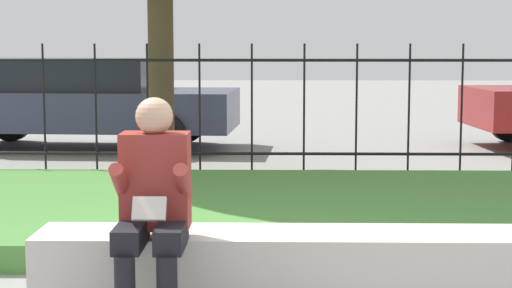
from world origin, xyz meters
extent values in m
cube|color=beige|center=(0.13, 0.00, 0.23)|extent=(3.14, 0.50, 0.46)
cube|color=black|center=(-0.82, -0.38, 0.52)|extent=(0.15, 0.42, 0.13)
cube|color=black|center=(-0.60, -0.38, 0.52)|extent=(0.15, 0.42, 0.13)
cube|color=maroon|center=(-0.71, -0.17, 0.79)|extent=(0.38, 0.24, 0.54)
sphere|color=tan|center=(-0.71, -0.19, 1.16)|extent=(0.21, 0.21, 0.21)
cylinder|color=maroon|center=(-0.88, -0.33, 0.81)|extent=(0.08, 0.29, 0.24)
cylinder|color=maroon|center=(-0.54, -0.33, 0.81)|extent=(0.08, 0.29, 0.24)
cube|color=beige|center=(-0.71, -0.43, 0.68)|extent=(0.18, 0.09, 0.13)
cube|color=#4C893D|center=(0.00, 2.44, 0.10)|extent=(10.20, 3.47, 0.20)
cylinder|color=black|center=(0.00, 4.66, 0.31)|extent=(8.20, 0.03, 0.03)
cylinder|color=black|center=(0.00, 4.66, 1.36)|extent=(8.20, 0.03, 0.03)
cylinder|color=black|center=(-2.64, 4.66, 0.77)|extent=(0.02, 0.02, 1.55)
cylinder|color=black|center=(-2.05, 4.66, 0.77)|extent=(0.02, 0.02, 1.55)
cylinder|color=black|center=(-1.47, 4.66, 0.77)|extent=(0.02, 0.02, 1.55)
cylinder|color=black|center=(-0.88, 4.66, 0.77)|extent=(0.02, 0.02, 1.55)
cylinder|color=black|center=(-0.29, 4.66, 0.77)|extent=(0.02, 0.02, 1.55)
cylinder|color=black|center=(0.29, 4.66, 0.77)|extent=(0.02, 0.02, 1.55)
cylinder|color=black|center=(0.88, 4.66, 0.77)|extent=(0.02, 0.02, 1.55)
cylinder|color=black|center=(1.47, 4.66, 0.77)|extent=(0.02, 0.02, 1.55)
cylinder|color=black|center=(2.05, 4.66, 0.77)|extent=(0.02, 0.02, 1.55)
cylinder|color=black|center=(3.67, 8.51, 0.32)|extent=(0.66, 0.24, 0.64)
cube|color=#383D56|center=(-2.86, 7.55, 0.58)|extent=(4.59, 2.02, 0.56)
cube|color=black|center=(-3.04, 7.56, 1.09)|extent=(2.56, 1.69, 0.46)
cylinder|color=black|center=(-1.53, 6.61, 0.30)|extent=(0.61, 0.24, 0.60)
cylinder|color=black|center=(-1.42, 8.31, 0.30)|extent=(0.61, 0.24, 0.60)
cylinder|color=black|center=(-4.20, 8.49, 0.30)|extent=(0.61, 0.24, 0.60)
cylinder|color=#4C3D28|center=(-1.38, 5.19, 1.53)|extent=(0.30, 0.30, 3.07)
camera|label=1|loc=(-0.05, -4.90, 1.57)|focal=60.00mm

